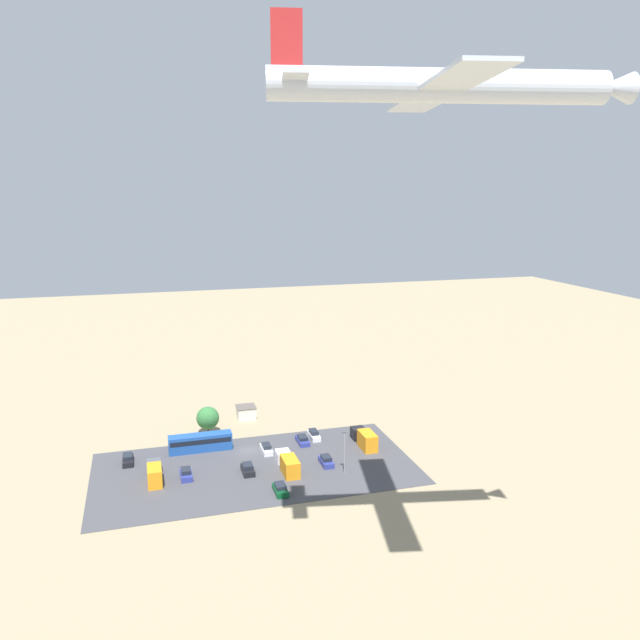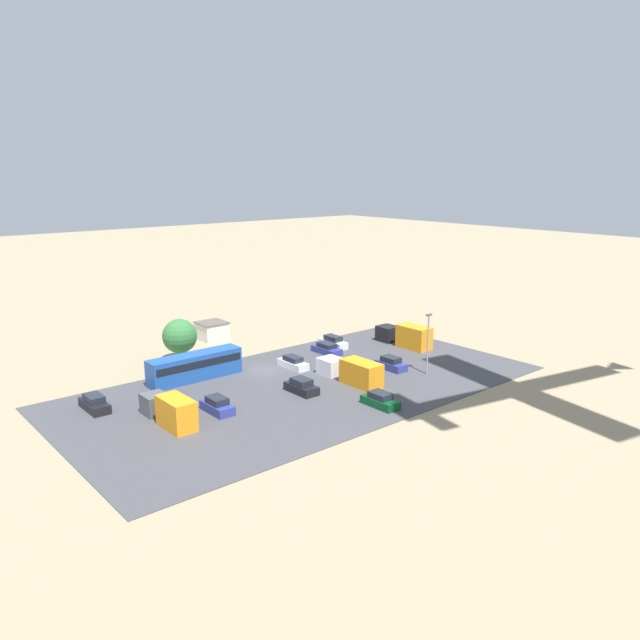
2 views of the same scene
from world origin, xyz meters
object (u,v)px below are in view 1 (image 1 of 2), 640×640
bus (200,442)px  parked_truck_2 (288,463)px  parked_car_0 (280,489)px  parked_car_3 (128,460)px  parked_truck_0 (365,439)px  parked_car_5 (314,435)px  airplane (449,86)px  parked_car_7 (186,474)px  shed_building (246,412)px  parked_car_2 (326,461)px  parked_car_6 (266,449)px  parked_truck_1 (154,473)px  parked_car_4 (248,469)px  parked_car_1 (303,440)px

bus → parked_truck_2: bearing=46.9°
parked_car_0 → parked_car_3: bearing=141.9°
parked_car_3 → parked_truck_0: parked_truck_0 is taller
parked_car_5 → parked_truck_0: (-8.31, 6.38, 0.77)m
airplane → parked_car_7: bearing=-140.1°
shed_building → airplane: size_ratio=0.11×
parked_car_3 → parked_car_0: bearing=-38.1°
parked_car_0 → parked_truck_0: 24.13m
parked_car_2 → airplane: airplane is taller
shed_building → bus: (11.11, 14.87, 0.46)m
parked_truck_0 → parked_truck_2: (16.50, 6.39, -0.15)m
parked_car_7 → parked_car_6: bearing=-156.0°
shed_building → airplane: 89.69m
parked_car_5 → parked_truck_1: (30.55, 10.36, 0.70)m
parked_truck_2 → airplane: 70.10m
parked_car_4 → parked_car_7: (10.33, -1.04, -0.00)m
bus → parked_car_2: (-20.78, 12.44, -1.04)m
airplane → parked_car_4: bearing=-151.2°
parked_truck_2 → parked_car_1: bearing=63.5°
bus → parked_car_0: 23.14m
parked_truck_0 → parked_car_4: bearing=-167.1°
parked_car_1 → airplane: bearing=-89.0°
parked_car_5 → parked_car_2: bearing=84.6°
shed_building → parked_truck_0: parked_truck_0 is taller
parked_car_3 → parked_truck_1: (-4.37, 8.47, 0.69)m
parked_car_3 → airplane: (-33.13, 52.64, 56.55)m
shed_building → parked_car_3: shed_building is taller
parked_car_5 → parked_truck_2: parked_truck_2 is taller
parked_car_3 → parked_car_7: (-9.50, 8.83, -0.01)m
parked_truck_2 → parked_car_2: bearing=3.3°
parked_car_2 → parked_car_1: bearing=98.5°
parked_car_6 → parked_car_7: parked_car_7 is taller
parked_car_5 → parked_truck_0: parked_truck_0 is taller
parked_car_7 → airplane: airplane is taller
parked_truck_2 → parked_car_6: bearing=103.0°
bus → parked_car_7: 11.39m
bus → parked_truck_2: (-13.75, 12.85, -0.41)m
parked_car_7 → parked_truck_1: parked_truck_1 is taller
bus → parked_car_2: 24.24m
shed_building → parked_car_4: 27.04m
parked_car_2 → parked_car_3: size_ratio=0.91×
parked_car_5 → parked_car_7: bearing=22.8°
parked_car_2 → parked_car_0: bearing=-141.5°
parked_car_1 → parked_car_3: parked_car_3 is taller
parked_car_0 → parked_truck_2: (-3.10, -7.67, 0.66)m
shed_building → parked_car_1: bearing=115.8°
shed_building → parked_car_5: (-10.84, 14.95, -0.56)m
parked_truck_1 → parked_car_3: bearing=117.3°
parked_car_4 → parked_car_7: 10.38m
parked_car_1 → parked_car_4: bearing=-141.1°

